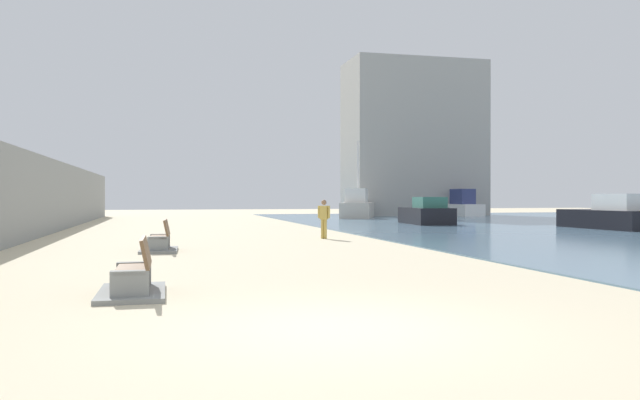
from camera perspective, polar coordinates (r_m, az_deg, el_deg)
ground_plane at (r=25.95m, az=-8.93°, el=-3.42°), size 120.00×120.00×0.00m
seawall at (r=26.35m, az=-25.41°, el=0.33°), size 0.80×64.00×3.42m
bench_near at (r=11.44m, az=-16.28°, el=-6.97°), size 1.11×2.10×0.98m
bench_far at (r=20.30m, az=-14.08°, el=-3.80°), size 1.19×2.15×0.98m
person_walking at (r=25.57m, az=0.35°, el=-1.47°), size 0.44×0.36×1.56m
boat_distant at (r=50.12m, az=3.35°, el=-0.61°), size 4.33×6.37×6.03m
boat_mid_bay at (r=39.18m, az=9.47°, el=-1.20°), size 2.56×4.94×1.63m
boat_nearest at (r=56.91m, az=11.84°, el=-0.52°), size 2.59×7.60×5.57m
boat_far_right at (r=35.87m, az=24.55°, el=-1.29°), size 2.20×5.86×1.79m
harbor_building at (r=58.31m, az=8.34°, el=5.39°), size 12.00×6.00×13.73m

